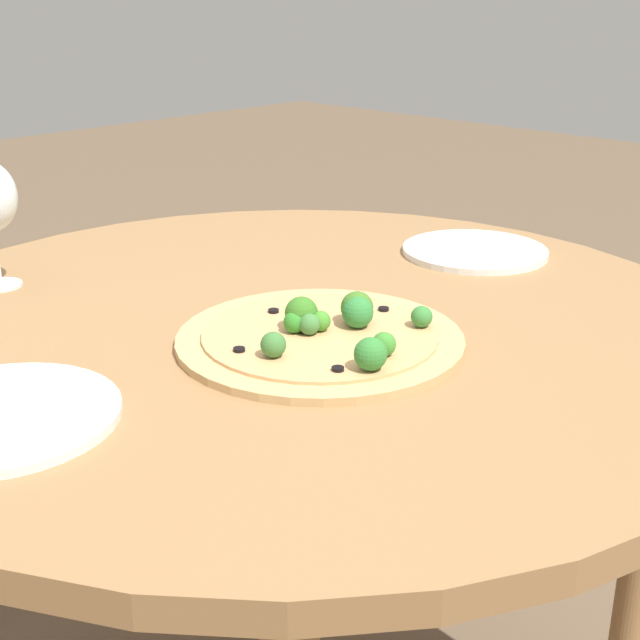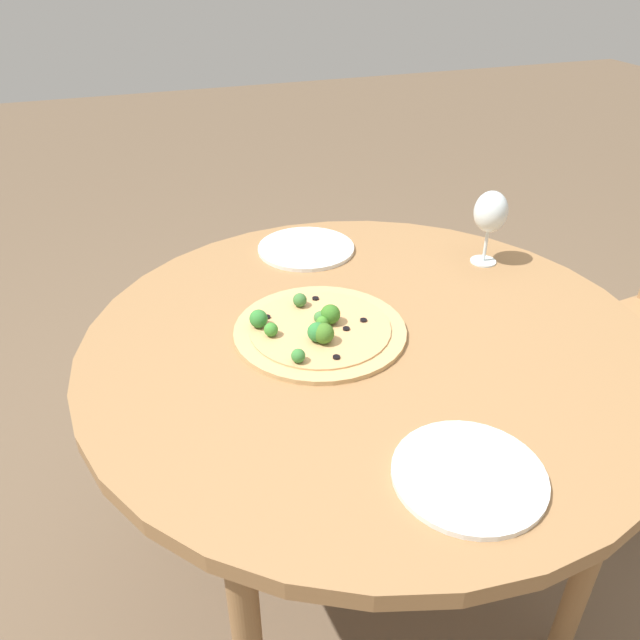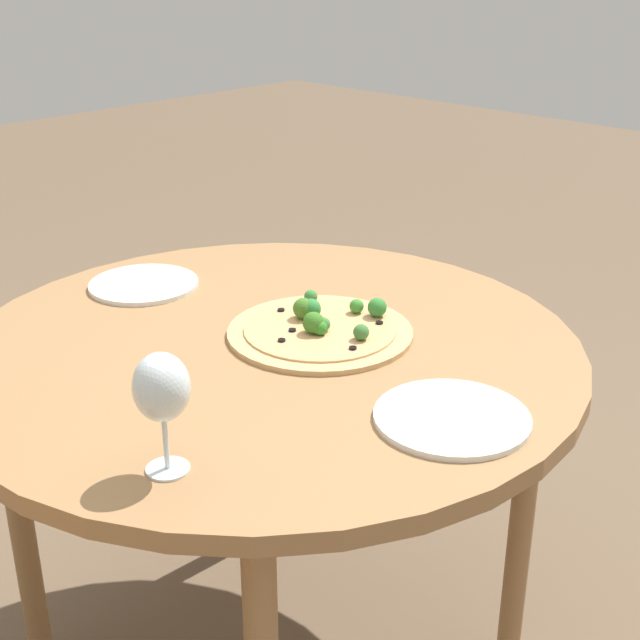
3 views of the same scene
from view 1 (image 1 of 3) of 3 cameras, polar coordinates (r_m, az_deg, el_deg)
dining_table at (r=1.20m, az=-1.68°, el=-2.89°), size 1.16×1.16×0.77m
pizza at (r=1.08m, az=0.23°, el=-0.97°), size 0.35×0.35×0.05m
plate_far at (r=1.46m, az=9.88°, el=4.37°), size 0.23×0.23×0.01m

